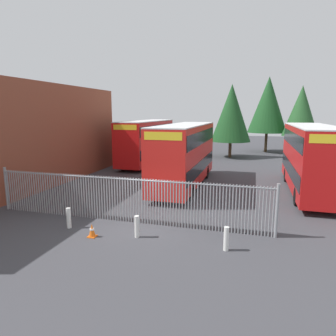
{
  "coord_description": "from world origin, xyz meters",
  "views": [
    {
      "loc": [
        4.84,
        -12.95,
        5.26
      ],
      "look_at": [
        0.0,
        4.0,
        2.0
      ],
      "focal_mm": 32.35,
      "sensor_mm": 36.0,
      "label": 1
    }
  ],
  "objects_px": {
    "double_decker_bus_behind_fence_left": "(311,156)",
    "traffic_cone_by_gate": "(92,230)",
    "bollard_near_left": "(69,218)",
    "bollard_near_right": "(226,239)",
    "double_decker_bus_behind_fence_right": "(147,140)",
    "double_decker_bus_near_gate": "(185,153)",
    "bollard_center_front": "(137,227)"
  },
  "relations": [
    {
      "from": "bollard_near_left",
      "to": "traffic_cone_by_gate",
      "type": "distance_m",
      "value": 1.69
    },
    {
      "from": "bollard_near_right",
      "to": "double_decker_bus_behind_fence_right",
      "type": "bearing_deg",
      "value": 118.35
    },
    {
      "from": "bollard_near_left",
      "to": "bollard_near_right",
      "type": "xyz_separation_m",
      "value": [
        7.18,
        -0.36,
        0.0
      ]
    },
    {
      "from": "double_decker_bus_behind_fence_left",
      "to": "bollard_center_front",
      "type": "xyz_separation_m",
      "value": [
        -8.23,
        -10.05,
        -1.95
      ]
    },
    {
      "from": "double_decker_bus_behind_fence_right",
      "to": "traffic_cone_by_gate",
      "type": "height_order",
      "value": "double_decker_bus_behind_fence_right"
    },
    {
      "from": "double_decker_bus_behind_fence_right",
      "to": "traffic_cone_by_gate",
      "type": "bearing_deg",
      "value": -77.38
    },
    {
      "from": "double_decker_bus_behind_fence_left",
      "to": "double_decker_bus_behind_fence_right",
      "type": "relative_size",
      "value": 1.0
    },
    {
      "from": "traffic_cone_by_gate",
      "to": "bollard_near_left",
      "type": "bearing_deg",
      "value": 157.79
    },
    {
      "from": "bollard_near_right",
      "to": "double_decker_bus_near_gate",
      "type": "bearing_deg",
      "value": 111.57
    },
    {
      "from": "double_decker_bus_behind_fence_left",
      "to": "bollard_near_left",
      "type": "distance_m",
      "value": 15.41
    },
    {
      "from": "double_decker_bus_near_gate",
      "to": "traffic_cone_by_gate",
      "type": "bearing_deg",
      "value": -99.93
    },
    {
      "from": "double_decker_bus_behind_fence_left",
      "to": "bollard_near_right",
      "type": "height_order",
      "value": "double_decker_bus_behind_fence_left"
    },
    {
      "from": "double_decker_bus_behind_fence_left",
      "to": "bollard_center_front",
      "type": "height_order",
      "value": "double_decker_bus_behind_fence_left"
    },
    {
      "from": "double_decker_bus_near_gate",
      "to": "bollard_near_right",
      "type": "height_order",
      "value": "double_decker_bus_near_gate"
    },
    {
      "from": "bollard_near_right",
      "to": "bollard_center_front",
      "type": "bearing_deg",
      "value": 176.59
    },
    {
      "from": "double_decker_bus_behind_fence_left",
      "to": "bollard_near_right",
      "type": "relative_size",
      "value": 11.38
    },
    {
      "from": "bollard_center_front",
      "to": "traffic_cone_by_gate",
      "type": "height_order",
      "value": "bollard_center_front"
    },
    {
      "from": "double_decker_bus_near_gate",
      "to": "bollard_center_front",
      "type": "relative_size",
      "value": 11.38
    },
    {
      "from": "double_decker_bus_behind_fence_right",
      "to": "bollard_near_left",
      "type": "relative_size",
      "value": 11.38
    },
    {
      "from": "double_decker_bus_near_gate",
      "to": "bollard_near_right",
      "type": "bearing_deg",
      "value": -68.43
    },
    {
      "from": "bollard_near_left",
      "to": "bollard_near_right",
      "type": "height_order",
      "value": "same"
    },
    {
      "from": "bollard_near_right",
      "to": "traffic_cone_by_gate",
      "type": "height_order",
      "value": "bollard_near_right"
    },
    {
      "from": "double_decker_bus_behind_fence_right",
      "to": "bollard_near_right",
      "type": "relative_size",
      "value": 11.38
    },
    {
      "from": "bollard_center_front",
      "to": "bollard_near_right",
      "type": "relative_size",
      "value": 1.0
    },
    {
      "from": "double_decker_bus_behind_fence_right",
      "to": "double_decker_bus_near_gate",
      "type": "bearing_deg",
      "value": -54.59
    },
    {
      "from": "traffic_cone_by_gate",
      "to": "double_decker_bus_near_gate",
      "type": "bearing_deg",
      "value": 80.07
    },
    {
      "from": "double_decker_bus_near_gate",
      "to": "double_decker_bus_behind_fence_left",
      "type": "bearing_deg",
      "value": 3.38
    },
    {
      "from": "bollard_near_left",
      "to": "traffic_cone_by_gate",
      "type": "height_order",
      "value": "bollard_near_left"
    },
    {
      "from": "double_decker_bus_behind_fence_left",
      "to": "traffic_cone_by_gate",
      "type": "bearing_deg",
      "value": -133.76
    },
    {
      "from": "double_decker_bus_behind_fence_right",
      "to": "bollard_center_front",
      "type": "bearing_deg",
      "value": -71.49
    },
    {
      "from": "bollard_center_front",
      "to": "bollard_near_right",
      "type": "bearing_deg",
      "value": -3.41
    },
    {
      "from": "double_decker_bus_near_gate",
      "to": "traffic_cone_by_gate",
      "type": "distance_m",
      "value": 10.42
    }
  ]
}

